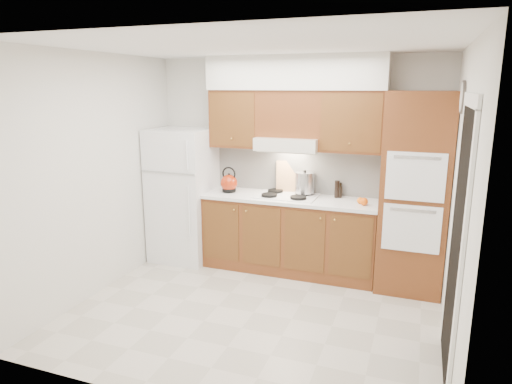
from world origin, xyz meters
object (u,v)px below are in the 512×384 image
oven_cabinet (414,194)px  kettle (229,183)px  fridge (183,195)px  stock_pot (305,183)px

oven_cabinet → kettle: bearing=180.0°
fridge → kettle: (0.64, 0.04, 0.20)m
stock_pot → oven_cabinet: bearing=-7.6°
oven_cabinet → kettle: (-2.21, 0.00, -0.04)m
oven_cabinet → fridge: bearing=-179.3°
fridge → stock_pot: (1.57, 0.21, 0.23)m
fridge → kettle: bearing=3.2°
fridge → kettle: 0.67m
kettle → stock_pot: 0.95m
oven_cabinet → stock_pot: oven_cabinet is taller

